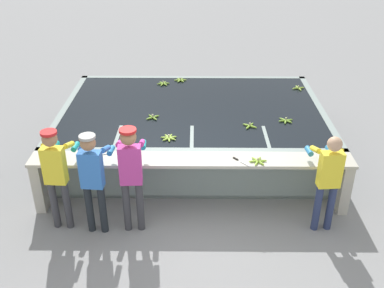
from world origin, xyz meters
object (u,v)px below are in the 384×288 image
Objects in this scene: banana_bunch_floating_3 at (169,138)px; worker_3 at (328,175)px; banana_bunch_floating_1 at (180,80)px; banana_bunch_floating_5 at (163,83)px; worker_2 at (131,170)px; knife_0 at (239,160)px; worker_1 at (93,174)px; banana_bunch_floating_2 at (250,126)px; banana_bunch_ledge_0 at (258,161)px; banana_bunch_floating_4 at (153,117)px; knife_1 at (92,155)px; banana_bunch_floating_6 at (298,88)px; worker_0 at (56,170)px; banana_bunch_floating_0 at (286,120)px.

worker_3 is at bearing -25.88° from banana_bunch_floating_3.
banana_bunch_floating_1 is 1.00× the size of banana_bunch_floating_5.
worker_2 is 6.14× the size of knife_0.
knife_0 is at bearing 13.38° from worker_1.
banana_bunch_floating_3 is at bearing 50.25° from worker_1.
banana_bunch_ledge_0 is at bearing -90.11° from banana_bunch_floating_2.
banana_bunch_floating_4 is 0.87× the size of banana_bunch_floating_5.
knife_1 is at bearing 176.16° from banana_bunch_ledge_0.
banana_bunch_floating_3 is 1.00× the size of banana_bunch_floating_6.
worker_1 is 2.20m from knife_0.
worker_0 is 5.40m from banana_bunch_floating_6.
worker_3 is 5.59× the size of banana_bunch_ledge_0.
banana_bunch_floating_6 is (2.51, -0.46, 0.00)m from banana_bunch_floating_1.
worker_1 is 2.96m from banana_bunch_floating_2.
banana_bunch_ledge_0 reaches higher than banana_bunch_floating_1.
banana_bunch_ledge_0 reaches higher than banana_bunch_floating_4.
worker_3 is at bearing 1.36° from worker_1.
worker_0 is at bearing -122.47° from banana_bunch_floating_4.
banana_bunch_floating_4 and banana_bunch_floating_5 have the same top height.
knife_0 is at bearing 173.55° from banana_bunch_ledge_0.
banana_bunch_floating_1 is 3.60m from knife_0.
banana_bunch_floating_1 is at bearing 74.12° from worker_1.
banana_bunch_floating_6 is at bearing 63.38° from knife_0.
banana_bunch_floating_1 is at bearing 66.56° from worker_0.
worker_0 is at bearing -172.64° from banana_bunch_ledge_0.
banana_bunch_floating_3 is (0.48, 1.19, -0.11)m from worker_2.
worker_3 reaches higher than banana_bunch_floating_3.
banana_bunch_floating_0 and banana_bunch_floating_6 have the same top height.
banana_bunch_floating_2 reaches higher than knife_0.
worker_3 is 4.51m from banana_bunch_floating_5.
banana_bunch_ledge_0 reaches higher than knife_0.
worker_0 reaches higher than worker_1.
banana_bunch_floating_1 is at bearing 133.91° from banana_bunch_floating_0.
banana_bunch_floating_3 is at bearing 147.11° from knife_0.
worker_2 is 6.05× the size of banana_bunch_ledge_0.
knife_0 is 0.80× the size of knife_1.
banana_bunch_ledge_0 is (1.87, 0.43, -0.11)m from worker_2.
worker_1 is 5.78× the size of banana_bunch_floating_5.
knife_0 is at bearing -103.58° from banana_bunch_floating_2.
banana_bunch_floating_6 is 3.27m from banana_bunch_ledge_0.
worker_2 reaches higher than banana_bunch_ledge_0.
worker_1 is 6.36× the size of banana_bunch_floating_2.
worker_1 is 2.47m from banana_bunch_ledge_0.
banana_bunch_ledge_0 is (-0.97, 0.40, 0.00)m from worker_3.
banana_bunch_floating_2 is at bearing 41.38° from worker_2.
banana_bunch_floating_1 is 3.55m from knife_1.
banana_bunch_ledge_0 is 2.58m from knife_1.
worker_2 is 1.66m from knife_0.
banana_bunch_floating_1 is 2.55m from banana_bunch_floating_6.
banana_bunch_floating_0 is 0.99× the size of banana_bunch_floating_1.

